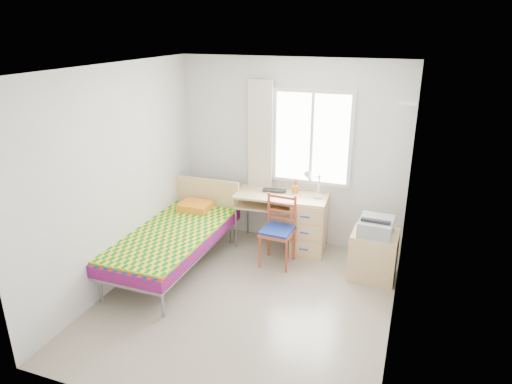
% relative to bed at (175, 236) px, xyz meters
% --- Properties ---
extents(floor, '(3.50, 3.50, 0.00)m').
position_rel_bed_xyz_m(floor, '(1.13, -0.43, -0.44)').
color(floor, '#BCAD93').
rests_on(floor, ground).
extents(ceiling, '(3.50, 3.50, 0.00)m').
position_rel_bed_xyz_m(ceiling, '(1.13, -0.43, 2.16)').
color(ceiling, white).
rests_on(ceiling, wall_back).
extents(wall_back, '(3.20, 0.00, 3.20)m').
position_rel_bed_xyz_m(wall_back, '(1.13, 1.32, 0.86)').
color(wall_back, silver).
rests_on(wall_back, ground).
extents(wall_left, '(0.00, 3.50, 3.50)m').
position_rel_bed_xyz_m(wall_left, '(-0.47, -0.43, 0.86)').
color(wall_left, silver).
rests_on(wall_left, ground).
extents(wall_right, '(0.00, 3.50, 3.50)m').
position_rel_bed_xyz_m(wall_right, '(2.73, -0.43, 0.86)').
color(wall_right, silver).
rests_on(wall_right, ground).
extents(window, '(1.10, 0.04, 1.30)m').
position_rel_bed_xyz_m(window, '(1.43, 1.30, 1.11)').
color(window, white).
rests_on(window, wall_back).
extents(curtain, '(0.35, 0.05, 1.70)m').
position_rel_bed_xyz_m(curtain, '(0.71, 1.25, 1.01)').
color(curtain, beige).
rests_on(curtain, wall_back).
extents(floating_shelf, '(0.20, 0.32, 0.03)m').
position_rel_bed_xyz_m(floating_shelf, '(2.62, 0.97, 1.71)').
color(floating_shelf, white).
rests_on(floating_shelf, wall_right).
extents(bed, '(1.00, 2.12, 0.92)m').
position_rel_bed_xyz_m(bed, '(0.00, 0.00, 0.00)').
color(bed, gray).
rests_on(bed, floor).
extents(desk, '(1.29, 0.65, 0.79)m').
position_rel_bed_xyz_m(desk, '(1.44, 1.03, -0.02)').
color(desk, '#DBAF73').
rests_on(desk, floor).
extents(chair, '(0.42, 0.42, 0.93)m').
position_rel_bed_xyz_m(chair, '(1.21, 0.57, 0.08)').
color(chair, '#93371C').
rests_on(chair, floor).
extents(cabinet, '(0.57, 0.51, 0.60)m').
position_rel_bed_xyz_m(cabinet, '(2.43, 0.62, -0.14)').
color(cabinet, tan).
rests_on(cabinet, floor).
extents(printer, '(0.41, 0.47, 0.20)m').
position_rel_bed_xyz_m(printer, '(2.43, 0.60, 0.26)').
color(printer, '#95979C').
rests_on(printer, cabinet).
extents(laptop, '(0.36, 0.26, 0.03)m').
position_rel_bed_xyz_m(laptop, '(0.98, 1.07, 0.36)').
color(laptop, black).
rests_on(laptop, desk).
extents(pen_cup, '(0.10, 0.10, 0.11)m').
position_rel_bed_xyz_m(pen_cup, '(1.26, 1.16, 0.40)').
color(pen_cup, orange).
rests_on(pen_cup, desk).
extents(task_lamp, '(0.23, 0.32, 0.42)m').
position_rel_bed_xyz_m(task_lamp, '(1.54, 0.96, 0.61)').
color(task_lamp, white).
rests_on(task_lamp, desk).
extents(book, '(0.27, 0.29, 0.02)m').
position_rel_bed_xyz_m(book, '(0.86, 1.00, 0.15)').
color(book, gray).
rests_on(book, desk).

